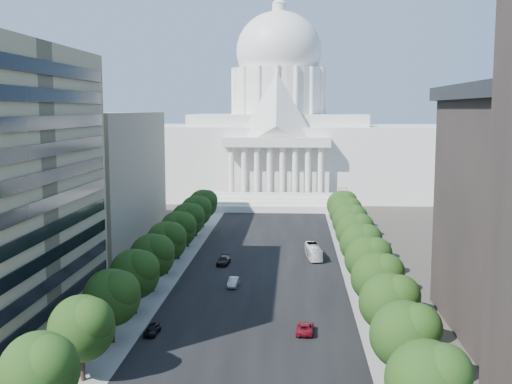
% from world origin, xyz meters
% --- Properties ---
extents(road_asphalt, '(30.00, 260.00, 0.01)m').
position_xyz_m(road_asphalt, '(0.00, 90.00, 0.00)').
color(road_asphalt, black).
rests_on(road_asphalt, ground).
extents(sidewalk_left, '(8.00, 260.00, 0.02)m').
position_xyz_m(sidewalk_left, '(-19.00, 90.00, 0.00)').
color(sidewalk_left, gray).
rests_on(sidewalk_left, ground).
extents(sidewalk_right, '(8.00, 260.00, 0.02)m').
position_xyz_m(sidewalk_right, '(19.00, 90.00, 0.00)').
color(sidewalk_right, gray).
rests_on(sidewalk_right, ground).
extents(capitol, '(120.00, 56.00, 73.00)m').
position_xyz_m(capitol, '(0.00, 184.89, 20.01)').
color(capitol, white).
rests_on(capitol, ground).
extents(office_block_left_far, '(38.00, 52.00, 30.00)m').
position_xyz_m(office_block_left_far, '(-48.00, 100.00, 15.00)').
color(office_block_left_far, gray).
rests_on(office_block_left_far, ground).
extents(tree_l_a, '(7.79, 7.60, 9.97)m').
position_xyz_m(tree_l_a, '(-17.66, 11.81, 6.45)').
color(tree_l_a, '#33261C').
rests_on(tree_l_a, ground).
extents(tree_l_b, '(7.79, 7.60, 9.97)m').
position_xyz_m(tree_l_b, '(-17.66, 23.81, 6.45)').
color(tree_l_b, '#33261C').
rests_on(tree_l_b, ground).
extents(tree_l_c, '(7.79, 7.60, 9.97)m').
position_xyz_m(tree_l_c, '(-17.66, 35.81, 6.45)').
color(tree_l_c, '#33261C').
rests_on(tree_l_c, ground).
extents(tree_l_d, '(7.79, 7.60, 9.97)m').
position_xyz_m(tree_l_d, '(-17.66, 47.81, 6.45)').
color(tree_l_d, '#33261C').
rests_on(tree_l_d, ground).
extents(tree_l_e, '(7.79, 7.60, 9.97)m').
position_xyz_m(tree_l_e, '(-17.66, 59.81, 6.45)').
color(tree_l_e, '#33261C').
rests_on(tree_l_e, ground).
extents(tree_l_f, '(7.79, 7.60, 9.97)m').
position_xyz_m(tree_l_f, '(-17.66, 71.81, 6.45)').
color(tree_l_f, '#33261C').
rests_on(tree_l_f, ground).
extents(tree_l_g, '(7.79, 7.60, 9.97)m').
position_xyz_m(tree_l_g, '(-17.66, 83.81, 6.45)').
color(tree_l_g, '#33261C').
rests_on(tree_l_g, ground).
extents(tree_l_h, '(7.79, 7.60, 9.97)m').
position_xyz_m(tree_l_h, '(-17.66, 95.81, 6.45)').
color(tree_l_h, '#33261C').
rests_on(tree_l_h, ground).
extents(tree_l_i, '(7.79, 7.60, 9.97)m').
position_xyz_m(tree_l_i, '(-17.66, 107.81, 6.45)').
color(tree_l_i, '#33261C').
rests_on(tree_l_i, ground).
extents(tree_l_j, '(7.79, 7.60, 9.97)m').
position_xyz_m(tree_l_j, '(-17.66, 119.81, 6.45)').
color(tree_l_j, '#33261C').
rests_on(tree_l_j, ground).
extents(tree_r_a, '(7.79, 7.60, 9.97)m').
position_xyz_m(tree_r_a, '(18.34, 11.81, 6.45)').
color(tree_r_a, '#33261C').
rests_on(tree_r_a, ground).
extents(tree_r_b, '(7.79, 7.60, 9.97)m').
position_xyz_m(tree_r_b, '(18.34, 23.81, 6.45)').
color(tree_r_b, '#33261C').
rests_on(tree_r_b, ground).
extents(tree_r_c, '(7.79, 7.60, 9.97)m').
position_xyz_m(tree_r_c, '(18.34, 35.81, 6.45)').
color(tree_r_c, '#33261C').
rests_on(tree_r_c, ground).
extents(tree_r_d, '(7.79, 7.60, 9.97)m').
position_xyz_m(tree_r_d, '(18.34, 47.81, 6.45)').
color(tree_r_d, '#33261C').
rests_on(tree_r_d, ground).
extents(tree_r_e, '(7.79, 7.60, 9.97)m').
position_xyz_m(tree_r_e, '(18.34, 59.81, 6.45)').
color(tree_r_e, '#33261C').
rests_on(tree_r_e, ground).
extents(tree_r_f, '(7.79, 7.60, 9.97)m').
position_xyz_m(tree_r_f, '(18.34, 71.81, 6.45)').
color(tree_r_f, '#33261C').
rests_on(tree_r_f, ground).
extents(tree_r_g, '(7.79, 7.60, 9.97)m').
position_xyz_m(tree_r_g, '(18.34, 83.81, 6.45)').
color(tree_r_g, '#33261C').
rests_on(tree_r_g, ground).
extents(tree_r_h, '(7.79, 7.60, 9.97)m').
position_xyz_m(tree_r_h, '(18.34, 95.81, 6.45)').
color(tree_r_h, '#33261C').
rests_on(tree_r_h, ground).
extents(tree_r_i, '(7.79, 7.60, 9.97)m').
position_xyz_m(tree_r_i, '(18.34, 107.81, 6.45)').
color(tree_r_i, '#33261C').
rests_on(tree_r_i, ground).
extents(tree_r_j, '(7.79, 7.60, 9.97)m').
position_xyz_m(tree_r_j, '(18.34, 119.81, 6.45)').
color(tree_r_j, '#33261C').
rests_on(tree_r_j, ground).
extents(streetlight_b, '(2.61, 0.44, 9.00)m').
position_xyz_m(streetlight_b, '(19.90, 35.00, 5.82)').
color(streetlight_b, gray).
rests_on(streetlight_b, ground).
extents(streetlight_c, '(2.61, 0.44, 9.00)m').
position_xyz_m(streetlight_c, '(19.90, 60.00, 5.82)').
color(streetlight_c, gray).
rests_on(streetlight_c, ground).
extents(streetlight_d, '(2.61, 0.44, 9.00)m').
position_xyz_m(streetlight_d, '(19.90, 85.00, 5.82)').
color(streetlight_d, gray).
rests_on(streetlight_d, ground).
extents(streetlight_e, '(2.61, 0.44, 9.00)m').
position_xyz_m(streetlight_e, '(19.90, 110.00, 5.82)').
color(streetlight_e, gray).
rests_on(streetlight_e, ground).
extents(streetlight_f, '(2.61, 0.44, 9.00)m').
position_xyz_m(streetlight_f, '(19.90, 135.00, 5.82)').
color(streetlight_f, gray).
rests_on(streetlight_f, ground).
extents(car_dark_a, '(1.97, 4.20, 1.39)m').
position_xyz_m(car_dark_a, '(-13.45, 39.34, 0.70)').
color(car_dark_a, black).
rests_on(car_dark_a, ground).
extents(car_silver, '(1.95, 4.73, 1.52)m').
position_xyz_m(car_silver, '(-4.62, 63.87, 0.76)').
color(car_silver, '#A1A2A8').
rests_on(car_silver, ground).
extents(car_red, '(2.59, 5.25, 1.43)m').
position_xyz_m(car_red, '(7.49, 41.11, 0.72)').
color(car_red, maroon).
rests_on(car_red, ground).
extents(car_dark_b, '(2.60, 5.56, 1.57)m').
position_xyz_m(car_dark_b, '(-8.11, 79.64, 0.78)').
color(car_dark_b, black).
rests_on(car_dark_b, ground).
extents(city_bus, '(3.48, 10.45, 2.86)m').
position_xyz_m(city_bus, '(9.92, 86.10, 1.43)').
color(city_bus, white).
rests_on(city_bus, ground).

